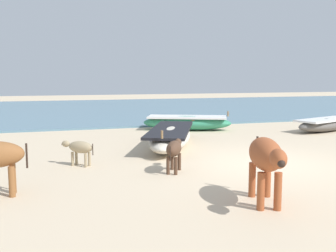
{
  "coord_description": "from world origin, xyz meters",
  "views": [
    {
      "loc": [
        -5.03,
        -8.03,
        2.05
      ],
      "look_at": [
        -1.4,
        3.15,
        0.6
      ],
      "focal_mm": 41.77,
      "sensor_mm": 36.0,
      "label": 1
    }
  ],
  "objects_px": {
    "fishing_boat_2": "(326,124)",
    "cow_adult_rust": "(266,157)",
    "fishing_boat_1": "(171,136)",
    "calf_far_dun": "(80,148)",
    "fishing_boat_3": "(187,122)",
    "calf_near_dark": "(174,150)"
  },
  "relations": [
    {
      "from": "cow_adult_rust",
      "to": "calf_far_dun",
      "type": "xyz_separation_m",
      "value": [
        -2.6,
        3.81,
        -0.36
      ]
    },
    {
      "from": "cow_adult_rust",
      "to": "calf_near_dark",
      "type": "xyz_separation_m",
      "value": [
        -0.69,
        2.56,
        -0.29
      ]
    },
    {
      "from": "calf_near_dark",
      "to": "calf_far_dun",
      "type": "distance_m",
      "value": 2.28
    },
    {
      "from": "fishing_boat_2",
      "to": "cow_adult_rust",
      "type": "distance_m",
      "value": 9.96
    },
    {
      "from": "cow_adult_rust",
      "to": "calf_near_dark",
      "type": "height_order",
      "value": "cow_adult_rust"
    },
    {
      "from": "fishing_boat_2",
      "to": "fishing_boat_3",
      "type": "distance_m",
      "value": 5.38
    },
    {
      "from": "fishing_boat_2",
      "to": "calf_far_dun",
      "type": "bearing_deg",
      "value": 179.49
    },
    {
      "from": "fishing_boat_1",
      "to": "fishing_boat_2",
      "type": "xyz_separation_m",
      "value": [
        6.8,
        1.38,
        -0.04
      ]
    },
    {
      "from": "calf_far_dun",
      "to": "fishing_boat_1",
      "type": "bearing_deg",
      "value": -104.27
    },
    {
      "from": "fishing_boat_2",
      "to": "cow_adult_rust",
      "type": "xyz_separation_m",
      "value": [
        -7.06,
        -7.01,
        0.51
      ]
    },
    {
      "from": "fishing_boat_2",
      "to": "fishing_boat_1",
      "type": "bearing_deg",
      "value": 172.58
    },
    {
      "from": "fishing_boat_2",
      "to": "fishing_boat_3",
      "type": "bearing_deg",
      "value": 139.65
    },
    {
      "from": "cow_adult_rust",
      "to": "fishing_boat_2",
      "type": "bearing_deg",
      "value": 154.02
    },
    {
      "from": "fishing_boat_1",
      "to": "calf_far_dun",
      "type": "relative_size",
      "value": 5.94
    },
    {
      "from": "fishing_boat_1",
      "to": "fishing_boat_3",
      "type": "height_order",
      "value": "fishing_boat_3"
    },
    {
      "from": "calf_near_dark",
      "to": "calf_far_dun",
      "type": "bearing_deg",
      "value": 86.67
    },
    {
      "from": "fishing_boat_3",
      "to": "cow_adult_rust",
      "type": "xyz_separation_m",
      "value": [
        -2.05,
        -8.98,
        0.48
      ]
    },
    {
      "from": "fishing_boat_2",
      "to": "fishing_boat_3",
      "type": "height_order",
      "value": "fishing_boat_3"
    },
    {
      "from": "fishing_boat_3",
      "to": "calf_near_dark",
      "type": "xyz_separation_m",
      "value": [
        -2.73,
        -6.42,
        0.19
      ]
    },
    {
      "from": "cow_adult_rust",
      "to": "calf_near_dark",
      "type": "bearing_deg",
      "value": -145.84
    },
    {
      "from": "fishing_boat_2",
      "to": "calf_near_dark",
      "type": "height_order",
      "value": "calf_near_dark"
    },
    {
      "from": "fishing_boat_1",
      "to": "cow_adult_rust",
      "type": "height_order",
      "value": "cow_adult_rust"
    }
  ]
}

